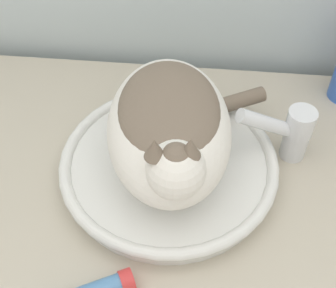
{
  "coord_description": "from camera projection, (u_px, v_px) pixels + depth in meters",
  "views": [
    {
      "loc": [
        0.03,
        -0.2,
        1.48
      ],
      "look_at": [
        -0.02,
        0.28,
        0.95
      ],
      "focal_mm": 50.0,
      "sensor_mm": 36.0,
      "label": 1
    }
  ],
  "objects": [
    {
      "name": "vanity_counter",
      "position": [
        177.0,
        288.0,
        1.11
      ],
      "size": [
        1.21,
        0.59,
        0.86
      ],
      "color": "#B2A893",
      "rests_on": "ground_plane"
    },
    {
      "name": "cat",
      "position": [
        170.0,
        126.0,
        0.7
      ],
      "size": [
        0.27,
        0.32,
        0.17
      ],
      "rotation": [
        0.0,
        0.0,
        4.85
      ],
      "color": "silver",
      "rests_on": "sink_basin"
    },
    {
      "name": "sink_basin",
      "position": [
        169.0,
        165.0,
        0.78
      ],
      "size": [
        0.36,
        0.36,
        0.04
      ],
      "color": "silver",
      "rests_on": "vanity_counter"
    },
    {
      "name": "faucet",
      "position": [
        291.0,
        131.0,
        0.78
      ],
      "size": [
        0.14,
        0.07,
        0.13
      ],
      "rotation": [
        0.0,
        0.0,
        -2.84
      ],
      "color": "silver",
      "rests_on": "vanity_counter"
    }
  ]
}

